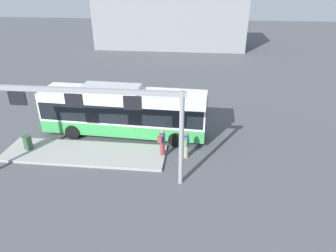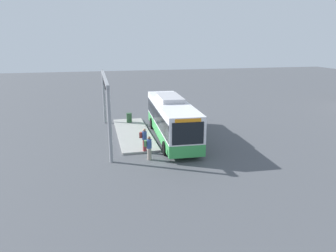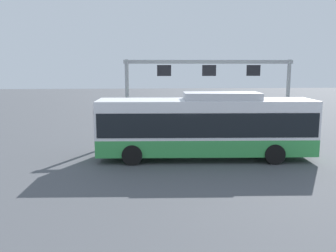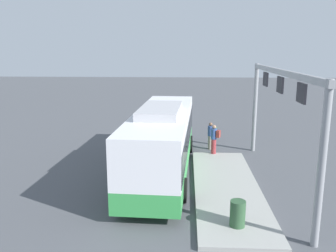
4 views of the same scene
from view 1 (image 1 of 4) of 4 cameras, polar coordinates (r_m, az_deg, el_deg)
ground_plane at (r=21.65m, az=-7.89°, el=-1.43°), size 120.00×120.00×0.00m
platform_curb at (r=19.73m, az=-15.27°, el=-4.90°), size 10.00×2.80×0.16m
bus_main at (r=20.87m, az=-8.21°, el=2.97°), size 11.14×3.06×3.46m
person_boarding at (r=18.28m, az=-1.10°, el=-3.00°), size 0.50×0.60×1.67m
person_waiting_near at (r=18.33m, az=3.38°, el=-3.53°), size 0.42×0.58×1.67m
platform_sign_gantry at (r=15.91m, az=-16.80°, el=2.32°), size 10.98×0.24×5.20m
station_building at (r=48.42m, az=0.52°, el=18.75°), size 21.68×8.00×7.05m
trash_bin at (r=21.05m, az=-24.67°, el=-2.79°), size 0.52×0.52×0.90m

